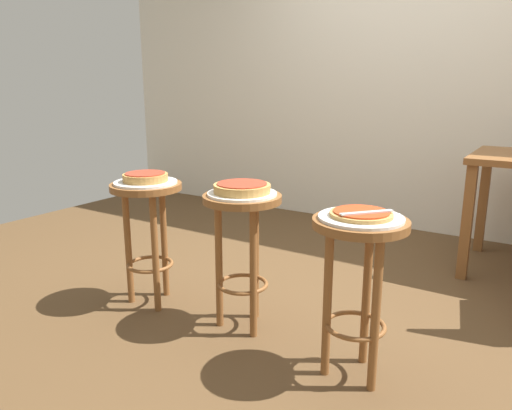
{
  "coord_description": "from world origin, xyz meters",
  "views": [
    {
      "loc": [
        1.11,
        -2.44,
        1.19
      ],
      "look_at": [
        -0.15,
        -0.48,
        0.61
      ],
      "focal_mm": 33.95,
      "sensor_mm": 36.0,
      "label": 1
    }
  ],
  "objects": [
    {
      "name": "ground_plane",
      "position": [
        0.0,
        0.0,
        0.0
      ],
      "size": [
        6.0,
        6.0,
        0.0
      ],
      "primitive_type": "plane",
      "color": "brown"
    },
    {
      "name": "stool_leftside",
      "position": [
        -0.16,
        -0.58,
        0.5
      ],
      "size": [
        0.38,
        0.38,
        0.68
      ],
      "color": "brown",
      "rests_on": "ground_plane"
    },
    {
      "name": "pizza_foreground",
      "position": [
        0.47,
        -0.68,
        0.71
      ],
      "size": [
        0.25,
        0.25,
        0.02
      ],
      "color": "tan",
      "rests_on": "serving_plate_foreground"
    },
    {
      "name": "serving_plate_foreground",
      "position": [
        0.47,
        -0.68,
        0.69
      ],
      "size": [
        0.33,
        0.33,
        0.01
      ],
      "primitive_type": "cylinder",
      "color": "silver",
      "rests_on": "stool_foreground"
    },
    {
      "name": "pizza_leftside",
      "position": [
        -0.16,
        -0.58,
        0.72
      ],
      "size": [
        0.27,
        0.27,
        0.05
      ],
      "color": "tan",
      "rests_on": "serving_plate_leftside"
    },
    {
      "name": "pizza_middle",
      "position": [
        -0.75,
        -0.63,
        0.72
      ],
      "size": [
        0.24,
        0.24,
        0.05
      ],
      "color": "#B78442",
      "rests_on": "serving_plate_middle"
    },
    {
      "name": "pizza_server_knife",
      "position": [
        0.5,
        -0.7,
        0.72
      ],
      "size": [
        0.16,
        0.18,
        0.01
      ],
      "primitive_type": "cube",
      "rotation": [
        0.0,
        0.0,
        0.86
      ],
      "color": "silver",
      "rests_on": "pizza_foreground"
    },
    {
      "name": "stool_foreground",
      "position": [
        0.47,
        -0.68,
        0.5
      ],
      "size": [
        0.38,
        0.38,
        0.68
      ],
      "color": "brown",
      "rests_on": "ground_plane"
    },
    {
      "name": "serving_plate_middle",
      "position": [
        -0.75,
        -0.63,
        0.69
      ],
      "size": [
        0.33,
        0.33,
        0.01
      ],
      "primitive_type": "cylinder",
      "color": "silver",
      "rests_on": "stool_middle"
    },
    {
      "name": "stool_middle",
      "position": [
        -0.75,
        -0.63,
        0.5
      ],
      "size": [
        0.38,
        0.38,
        0.68
      ],
      "color": "brown",
      "rests_on": "ground_plane"
    },
    {
      "name": "back_wall",
      "position": [
        0.0,
        1.65,
        1.5
      ],
      "size": [
        6.0,
        0.1,
        3.0
      ],
      "primitive_type": "cube",
      "color": "silver",
      "rests_on": "ground_plane"
    },
    {
      "name": "serving_plate_leftside",
      "position": [
        -0.16,
        -0.58,
        0.69
      ],
      "size": [
        0.33,
        0.33,
        0.01
      ],
      "primitive_type": "cylinder",
      "color": "white",
      "rests_on": "stool_leftside"
    }
  ]
}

